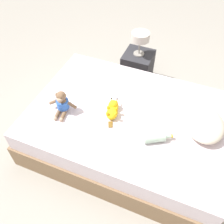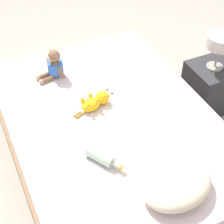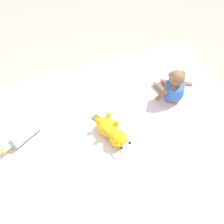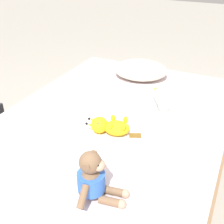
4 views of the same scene
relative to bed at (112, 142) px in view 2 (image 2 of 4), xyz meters
The scene contains 8 objects.
ground_plane 0.25m from the bed, ahead, with size 16.00×16.00×0.00m, color #9E998E.
bed is the anchor object (origin of this frame).
pillow 0.77m from the bed, 96.08° to the left, with size 0.51×0.44×0.14m.
plush_monkey 0.74m from the bed, 71.12° to the right, with size 0.24×0.29×0.24m.
plush_yellow_creature 0.35m from the bed, 69.38° to the right, with size 0.33×0.16×0.10m.
glass_bottle 0.49m from the bed, 55.14° to the left, with size 0.18×0.25×0.08m.
nightstand 1.11m from the bed, 166.95° to the right, with size 0.38×0.38×0.44m.
bedside_lamp 1.19m from the bed, 166.95° to the right, with size 0.23×0.23×0.31m.
Camera 2 is at (0.75, 1.62, 2.25)m, focal length 57.24 mm.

